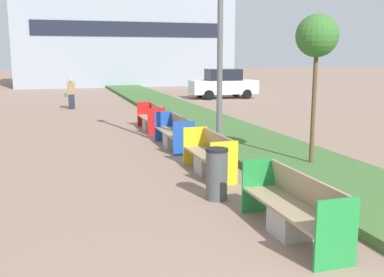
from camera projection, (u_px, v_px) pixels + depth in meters
The scene contains 10 objects.
planter_grass_strip at pixel (227, 133), 15.42m from camera, with size 2.80×120.00×0.18m.
building_backdrop at pixel (122, 36), 42.17m from camera, with size 19.13×8.98×8.92m.
bench_green_frame at pixel (293, 212), 6.77m from camera, with size 0.65×2.32×0.94m.
bench_yellow_frame at pixel (210, 158), 10.36m from camera, with size 0.65×2.03×0.94m.
bench_blue_frame at pixel (175, 135), 13.34m from camera, with size 0.65×2.32×0.94m.
bench_red_frame at pixel (152, 120), 16.41m from camera, with size 0.65×2.04×0.94m.
litter_bin at pixel (217, 174), 8.46m from camera, with size 0.43×0.43×0.99m.
sapling_tree_near at pixel (317, 38), 10.23m from camera, with size 0.98×0.98×3.63m.
pedestrian_walking at pixel (71, 94), 22.80m from camera, with size 0.53×0.24×1.56m.
parked_car_distant at pixel (223, 84), 28.64m from camera, with size 4.29×2.00×1.86m.
Camera 1 is at (-2.42, -2.17, 2.70)m, focal length 42.00 mm.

